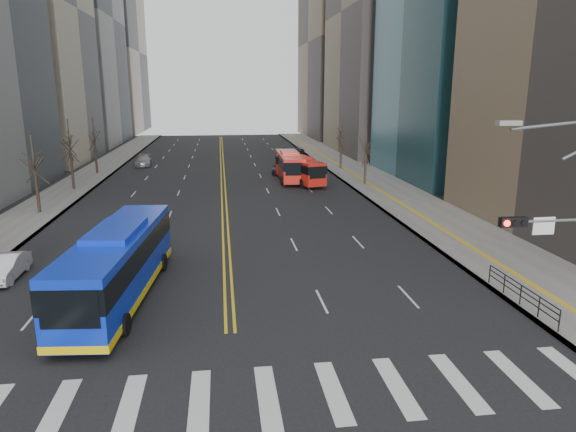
# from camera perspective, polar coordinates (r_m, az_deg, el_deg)

# --- Properties ---
(ground) EXTENTS (220.00, 220.00, 0.00)m
(ground) POSITION_cam_1_polar(r_m,az_deg,el_deg) (19.09, -6.04, -19.56)
(ground) COLOR black
(sidewalk_right) EXTENTS (7.00, 130.00, 0.15)m
(sidewalk_right) POSITION_cam_1_polar(r_m,az_deg,el_deg) (64.32, 8.59, 4.33)
(sidewalk_right) COLOR gray
(sidewalk_right) RESTS_ON ground
(sidewalk_left) EXTENTS (5.00, 130.00, 0.15)m
(sidewalk_left) POSITION_cam_1_polar(r_m,az_deg,el_deg) (63.95, -22.21, 3.40)
(sidewalk_left) COLOR gray
(sidewalk_left) RESTS_ON ground
(crosswalk) EXTENTS (26.70, 4.00, 0.01)m
(crosswalk) POSITION_cam_1_polar(r_m,az_deg,el_deg) (19.08, -6.04, -19.54)
(crosswalk) COLOR silver
(crosswalk) RESTS_ON ground
(centerline) EXTENTS (0.55, 100.00, 0.01)m
(centerline) POSITION_cam_1_polar(r_m,az_deg,el_deg) (71.73, -7.30, 5.28)
(centerline) COLOR gold
(centerline) RESTS_ON ground
(office_towers) EXTENTS (83.00, 134.00, 58.00)m
(office_towers) POSITION_cam_1_polar(r_m,az_deg,el_deg) (85.53, -7.81, 22.71)
(office_towers) COLOR gray
(office_towers) RESTS_ON ground
(pedestrian_railing) EXTENTS (0.06, 6.06, 1.02)m
(pedestrian_railing) POSITION_cam_1_polar(r_m,az_deg,el_deg) (28.02, 24.46, -7.64)
(pedestrian_railing) COLOR black
(pedestrian_railing) RESTS_ON sidewalk_right
(street_trees) EXTENTS (35.20, 47.20, 7.60)m
(street_trees) POSITION_cam_1_polar(r_m,az_deg,el_deg) (51.30, -15.40, 7.03)
(street_trees) COLOR black
(street_trees) RESTS_ON ground
(blue_bus) EXTENTS (4.02, 13.31, 3.79)m
(blue_bus) POSITION_cam_1_polar(r_m,az_deg,el_deg) (27.59, -18.35, -4.84)
(blue_bus) COLOR #0D2ED1
(blue_bus) RESTS_ON ground
(red_bus_near) EXTENTS (2.92, 10.86, 3.44)m
(red_bus_near) POSITION_cam_1_polar(r_m,az_deg,el_deg) (61.72, 0.15, 5.81)
(red_bus_near) COLOR red
(red_bus_near) RESTS_ON ground
(red_bus_far) EXTENTS (4.66, 10.04, 3.14)m
(red_bus_far) POSITION_cam_1_polar(r_m,az_deg,el_deg) (59.60, 1.31, 5.37)
(red_bus_far) COLOR red
(red_bus_far) RESTS_ON ground
(car_white) EXTENTS (1.46, 4.15, 1.37)m
(car_white) POSITION_cam_1_polar(r_m,az_deg,el_deg) (33.43, -28.82, -5.01)
(car_white) COLOR silver
(car_white) RESTS_ON ground
(car_dark_mid) EXTENTS (2.91, 4.89, 1.56)m
(car_dark_mid) POSITION_cam_1_polar(r_m,az_deg,el_deg) (66.72, -0.84, 5.43)
(car_dark_mid) COLOR black
(car_dark_mid) RESTS_ON ground
(car_silver) EXTENTS (2.42, 5.17, 1.46)m
(car_silver) POSITION_cam_1_polar(r_m,az_deg,el_deg) (76.30, -15.76, 5.93)
(car_silver) COLOR gray
(car_silver) RESTS_ON ground
(car_dark_far) EXTENTS (3.02, 4.33, 1.10)m
(car_dark_far) POSITION_cam_1_polar(r_m,az_deg,el_deg) (85.85, 1.06, 7.14)
(car_dark_far) COLOR black
(car_dark_far) RESTS_ON ground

